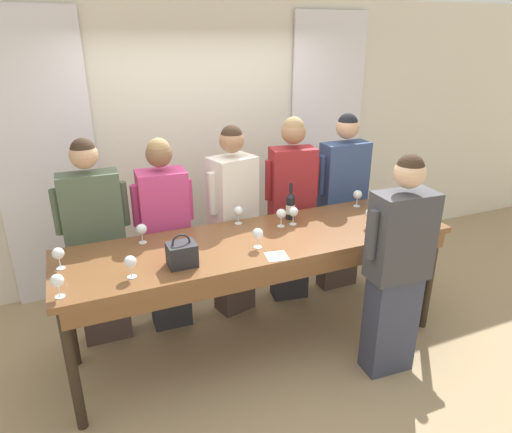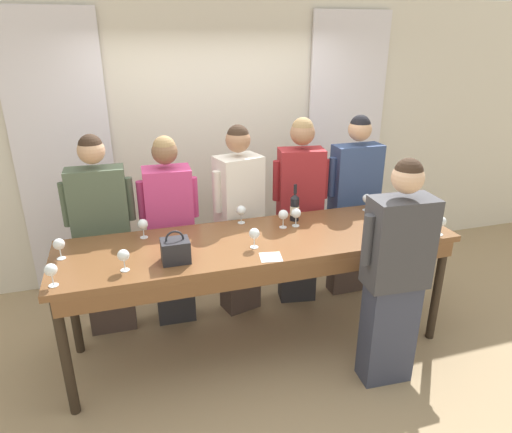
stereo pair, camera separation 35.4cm
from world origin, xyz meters
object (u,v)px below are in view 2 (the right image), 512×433
at_px(wine_glass_back_left, 296,214).
at_px(guest_olive_jacket, 103,235).
at_px(wine_glass_center_mid, 59,245).
at_px(guest_striped_shirt, 300,210).
at_px(wine_glass_front_left, 283,215).
at_px(wine_glass_near_host, 123,256).
at_px(wine_glass_center_right, 375,218).
at_px(wine_glass_front_right, 241,211).
at_px(guest_cream_sweater, 239,220).
at_px(wine_bottle, 295,207).
at_px(handbag, 175,250).
at_px(host_pouring, 395,275).
at_px(wine_glass_front_mid, 441,222).
at_px(guest_navy_coat, 353,205).
at_px(tasting_bar, 260,250).
at_px(guest_pink_top, 171,231).
at_px(wine_glass_back_right, 143,225).
at_px(wine_glass_by_bottle, 367,199).
at_px(wine_glass_center_left, 51,270).
at_px(wine_glass_back_mid, 254,234).

relative_size(wine_glass_back_left, guest_olive_jacket, 0.09).
bearing_deg(wine_glass_center_mid, guest_striped_shirt, 14.49).
bearing_deg(wine_glass_front_left, wine_glass_back_left, -0.51).
bearing_deg(wine_glass_near_host, guest_striped_shirt, 27.49).
distance_m(wine_glass_center_right, guest_olive_jacket, 2.22).
distance_m(wine_glass_front_right, guest_cream_sweater, 0.33).
bearing_deg(wine_glass_center_right, wine_bottle, 142.62).
xyz_separation_m(handbag, guest_olive_jacket, (-0.50, 0.80, -0.17)).
relative_size(handbag, host_pouring, 0.13).
xyz_separation_m(wine_glass_front_mid, guest_navy_coat, (-0.24, 0.95, -0.17)).
relative_size(guest_olive_jacket, guest_striped_shirt, 0.98).
xyz_separation_m(tasting_bar, guest_pink_top, (-0.61, 0.63, -0.02)).
height_order(wine_glass_near_host, guest_navy_coat, guest_navy_coat).
bearing_deg(wine_glass_back_right, guest_cream_sweater, 20.96).
xyz_separation_m(wine_glass_by_bottle, guest_pink_top, (-1.71, 0.30, -0.22)).
relative_size(wine_bottle, wine_glass_near_host, 2.08).
xyz_separation_m(wine_glass_center_left, guest_cream_sweater, (1.45, 0.90, -0.19)).
bearing_deg(wine_glass_front_right, guest_olive_jacket, 166.75).
bearing_deg(guest_pink_top, wine_glass_front_right, -25.10).
xyz_separation_m(wine_glass_back_mid, guest_olive_jacket, (-1.09, 0.74, -0.19)).
xyz_separation_m(wine_glass_center_right, guest_cream_sweater, (-0.92, 0.74, -0.19)).
relative_size(wine_glass_center_mid, wine_glass_back_left, 1.00).
height_order(wine_glass_front_mid, wine_glass_near_host, same).
relative_size(wine_glass_center_mid, wine_glass_near_host, 1.00).
height_order(wine_bottle, wine_glass_back_left, wine_bottle).
xyz_separation_m(wine_glass_front_left, guest_olive_jacket, (-1.42, 0.45, -0.19)).
bearing_deg(wine_glass_center_left, wine_glass_by_bottle, 13.26).
relative_size(handbag, wine_glass_front_mid, 1.52).
relative_size(wine_glass_front_left, guest_olive_jacket, 0.09).
distance_m(wine_glass_back_mid, guest_pink_top, 0.94).
bearing_deg(wine_glass_front_left, wine_glass_back_right, 173.36).
relative_size(wine_glass_back_mid, guest_pink_top, 0.09).
bearing_deg(host_pouring, guest_olive_jacket, 147.41).
xyz_separation_m(tasting_bar, wine_glass_front_mid, (1.38, -0.32, 0.20)).
xyz_separation_m(wine_glass_front_right, wine_glass_back_right, (-0.80, -0.06, -0.00)).
relative_size(wine_glass_center_left, guest_olive_jacket, 0.09).
xyz_separation_m(wine_glass_back_left, guest_cream_sweater, (-0.36, 0.46, -0.19)).
xyz_separation_m(handbag, wine_glass_by_bottle, (1.76, 0.49, 0.02)).
height_order(handbag, wine_glass_back_left, handbag).
relative_size(handbag, wine_glass_center_left, 1.52).
height_order(wine_glass_front_left, guest_cream_sweater, guest_cream_sweater).
bearing_deg(wine_glass_back_mid, wine_glass_near_host, -174.76).
bearing_deg(wine_glass_back_mid, wine_glass_center_left, -173.31).
xyz_separation_m(wine_glass_center_left, wine_glass_near_host, (0.44, 0.08, 0.00)).
bearing_deg(guest_navy_coat, wine_glass_front_left, -152.97).
relative_size(wine_glass_center_right, host_pouring, 0.09).
relative_size(tasting_bar, guest_striped_shirt, 1.70).
relative_size(wine_glass_front_right, guest_navy_coat, 0.09).
distance_m(wine_glass_front_left, wine_glass_front_mid, 1.23).
xyz_separation_m(wine_glass_back_right, wine_glass_near_host, (-0.16, -0.50, 0.00)).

